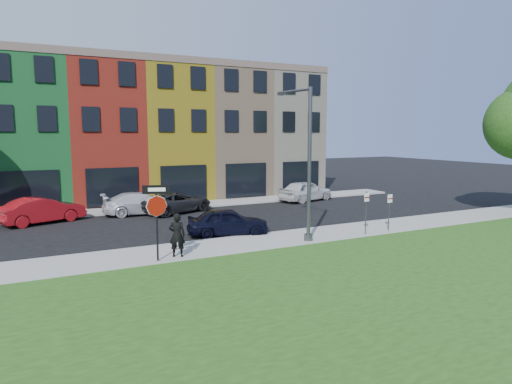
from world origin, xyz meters
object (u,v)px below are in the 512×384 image
sedan_near (228,222)px  street_lamp (306,164)px  stop_sign (157,207)px  man (177,235)px

sedan_near → street_lamp: size_ratio=0.62×
stop_sign → sedan_near: 5.78m
man → street_lamp: 6.82m
man → street_lamp: street_lamp is taller
stop_sign → sedan_near: (4.45, 3.34, -1.57)m
stop_sign → man: bearing=34.6°
street_lamp → stop_sign: bearing=177.1°
stop_sign → street_lamp: bearing=21.6°
man → sedan_near: 4.74m
man → street_lamp: size_ratio=0.25×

